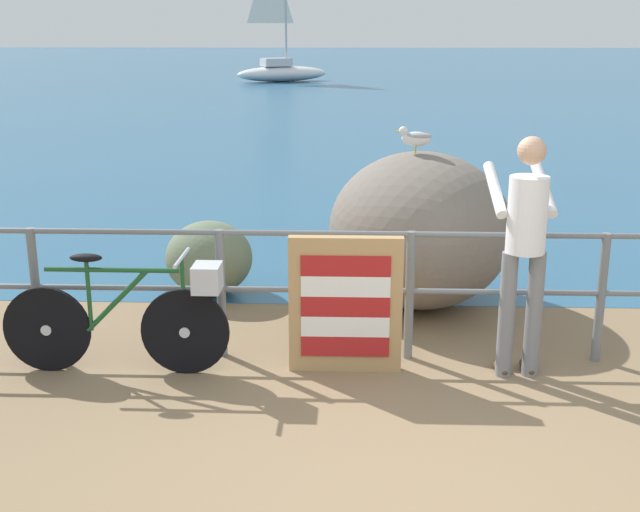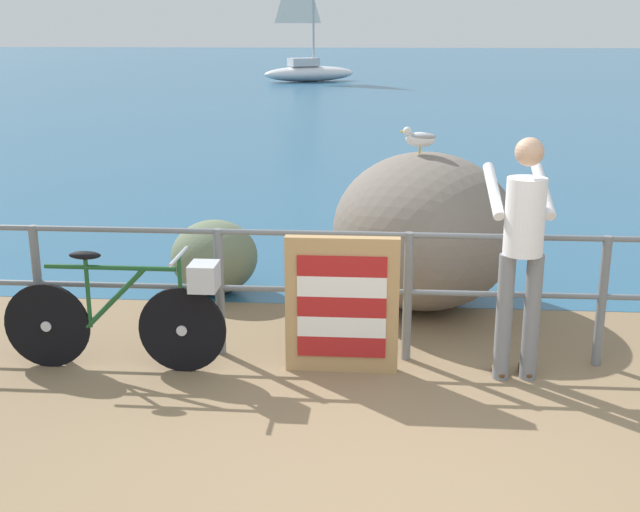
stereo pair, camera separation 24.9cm
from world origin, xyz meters
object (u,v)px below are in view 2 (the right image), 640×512
(person_at_railing, at_px, (522,248))
(breakwater_boulder_main, at_px, (424,230))
(seagull, at_px, (420,138))
(sailboat, at_px, (308,66))
(folded_deckchair_stack, at_px, (342,305))
(bicycle, at_px, (133,311))
(breakwater_boulder_left, at_px, (214,257))

(person_at_railing, distance_m, breakwater_boulder_main, 1.73)
(person_at_railing, xyz_separation_m, breakwater_boulder_main, (-0.61, 1.59, -0.28))
(seagull, height_order, sailboat, sailboat)
(person_at_railing, bearing_deg, folded_deckchair_stack, 84.79)
(bicycle, height_order, sailboat, sailboat)
(folded_deckchair_stack, relative_size, breakwater_boulder_main, 0.56)
(person_at_railing, relative_size, breakwater_boulder_left, 2.11)
(bicycle, distance_m, sailboat, 32.62)
(breakwater_boulder_left, relative_size, sailboat, 0.14)
(person_at_railing, distance_m, folded_deckchair_stack, 1.36)
(folded_deckchair_stack, xyz_separation_m, seagull, (0.60, 1.52, 1.04))
(breakwater_boulder_main, distance_m, sailboat, 31.15)
(person_at_railing, height_order, folded_deckchair_stack, person_at_railing)
(bicycle, bearing_deg, person_at_railing, 2.02)
(breakwater_boulder_left, distance_m, seagull, 2.29)
(sailboat, bearing_deg, bicycle, -114.80)
(person_at_railing, xyz_separation_m, sailboat, (-4.45, 32.51, -0.28))
(seagull, bearing_deg, breakwater_boulder_main, -132.51)
(sailboat, bearing_deg, breakwater_boulder_main, -110.55)
(person_at_railing, bearing_deg, seagull, 19.60)
(folded_deckchair_stack, relative_size, breakwater_boulder_left, 1.23)
(breakwater_boulder_main, bearing_deg, seagull, -143.65)
(bicycle, height_order, breakwater_boulder_main, breakwater_boulder_main)
(folded_deckchair_stack, xyz_separation_m, breakwater_boulder_left, (-1.32, 1.78, -0.16))
(breakwater_boulder_left, xyz_separation_m, seagull, (1.92, -0.26, 1.20))
(breakwater_boulder_main, bearing_deg, person_at_railing, -69.14)
(breakwater_boulder_left, bearing_deg, folded_deckchair_stack, -53.40)
(breakwater_boulder_main, height_order, sailboat, sailboat)
(bicycle, bearing_deg, folded_deckchair_stack, 4.14)
(person_at_railing, relative_size, seagull, 5.20)
(person_at_railing, distance_m, breakwater_boulder_left, 3.23)
(bicycle, distance_m, folded_deckchair_stack, 1.56)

